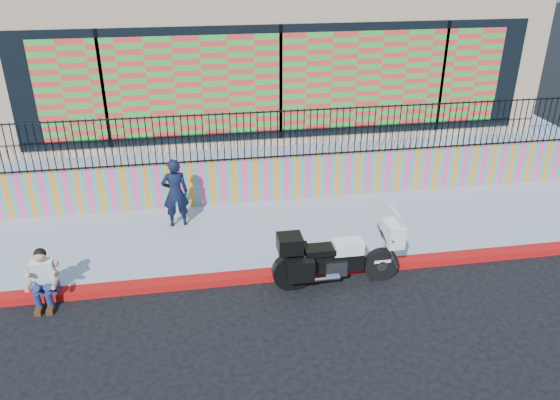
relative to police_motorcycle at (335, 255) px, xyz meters
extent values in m
plane|color=black|center=(-0.31, 0.38, -0.64)|extent=(90.00, 90.00, 0.00)
cube|color=red|center=(-0.31, 0.38, -0.56)|extent=(16.00, 0.30, 0.15)
cube|color=#8D96AA|center=(-0.31, 2.03, -0.56)|extent=(16.00, 3.00, 0.15)
cube|color=#FF4385|center=(-0.31, 3.63, 0.06)|extent=(16.00, 0.20, 1.10)
cube|color=#8D96AA|center=(-0.31, 8.73, -0.01)|extent=(16.00, 10.00, 1.25)
cube|color=#CCAA88|center=(-0.31, 8.53, 2.61)|extent=(14.00, 8.00, 4.00)
cube|color=black|center=(-0.31, 4.51, 2.21)|extent=(12.60, 0.04, 2.80)
cube|color=#E93933|center=(-0.31, 4.48, 2.21)|extent=(11.48, 0.02, 2.40)
cylinder|color=black|center=(0.93, 0.00, -0.30)|extent=(0.68, 0.14, 0.68)
cylinder|color=black|center=(-0.83, 0.00, -0.30)|extent=(0.68, 0.14, 0.68)
cube|color=black|center=(0.05, 0.00, -0.12)|extent=(0.98, 0.29, 0.35)
cube|color=silver|center=(0.00, 0.00, -0.22)|extent=(0.41, 0.35, 0.31)
cube|color=white|center=(0.23, 0.00, 0.17)|extent=(0.57, 0.33, 0.25)
cube|color=black|center=(-0.31, 0.00, 0.15)|extent=(0.57, 0.35, 0.12)
cube|color=white|center=(1.11, 0.00, 0.38)|extent=(0.31, 0.54, 0.43)
cube|color=silver|center=(1.15, 0.00, 0.71)|extent=(0.19, 0.48, 0.35)
cube|color=black|center=(-0.88, 0.00, 0.35)|extent=(0.46, 0.43, 0.31)
cube|color=black|center=(-0.73, -0.31, -0.07)|extent=(0.50, 0.19, 0.41)
cube|color=black|center=(-0.73, 0.31, -0.07)|extent=(0.50, 0.19, 0.41)
cube|color=white|center=(0.93, 0.00, -0.19)|extent=(0.33, 0.17, 0.06)
imported|color=black|center=(-3.00, 2.65, 0.32)|extent=(0.62, 0.45, 1.60)
cube|color=navy|center=(-5.36, 0.41, -0.40)|extent=(0.36, 0.28, 0.18)
cube|color=silver|center=(-5.36, 0.37, -0.05)|extent=(0.38, 0.27, 0.54)
sphere|color=tan|center=(-5.36, 0.33, 0.31)|extent=(0.21, 0.21, 0.21)
cube|color=#472814|center=(-5.46, -0.03, -0.59)|extent=(0.11, 0.26, 0.10)
cube|color=#472814|center=(-5.26, -0.03, -0.59)|extent=(0.11, 0.26, 0.10)
camera|label=1|loc=(-2.48, -8.57, 5.45)|focal=35.00mm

